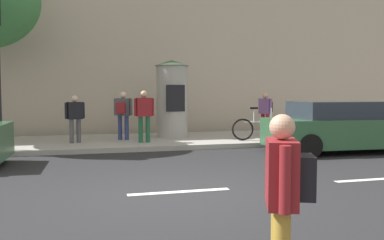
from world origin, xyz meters
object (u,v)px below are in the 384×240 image
object	(u,v)px
pedestrian_near_pole	(266,110)
pedestrian_in_dark_shirt	(144,112)
pedestrian_with_bag	(75,115)
parked_car_blue	(343,127)
poster_column	(172,98)
pedestrian_in_light_jacket	(123,111)
pedestrian_in_red_top	(284,189)
bicycle_leaning	(258,129)

from	to	relation	value
pedestrian_near_pole	pedestrian_in_dark_shirt	size ratio (longest dim) A/B	0.96
pedestrian_with_bag	parked_car_blue	world-z (taller)	pedestrian_with_bag
poster_column	pedestrian_in_light_jacket	size ratio (longest dim) A/B	1.69
poster_column	pedestrian_in_light_jacket	xyz separation A→B (m)	(-1.76, -0.47, -0.41)
pedestrian_near_pole	pedestrian_in_red_top	bearing A→B (deg)	-114.36
pedestrian_in_light_jacket	pedestrian_with_bag	distance (m)	1.59
parked_car_blue	pedestrian_with_bag	bearing A→B (deg)	158.45
bicycle_leaning	pedestrian_near_pole	bearing A→B (deg)	57.81
pedestrian_with_bag	parked_car_blue	xyz separation A→B (m)	(7.50, -2.96, -0.29)
pedestrian_in_dark_shirt	parked_car_blue	distance (m)	5.98
bicycle_leaning	poster_column	bearing A→B (deg)	144.93
bicycle_leaning	parked_car_blue	bearing A→B (deg)	-51.16
parked_car_blue	pedestrian_in_light_jacket	bearing A→B (deg)	150.29
pedestrian_in_red_top	pedestrian_near_pole	size ratio (longest dim) A/B	0.99
poster_column	pedestrian_in_red_top	world-z (taller)	poster_column
pedestrian_in_light_jacket	parked_car_blue	world-z (taller)	pedestrian_in_light_jacket
poster_column	bicycle_leaning	bearing A→B (deg)	-35.07
pedestrian_in_red_top	pedestrian_in_light_jacket	distance (m)	10.78
pedestrian_in_dark_shirt	pedestrian_in_light_jacket	bearing A→B (deg)	122.41
pedestrian_in_dark_shirt	pedestrian_with_bag	bearing A→B (deg)	167.90
pedestrian_in_light_jacket	bicycle_leaning	xyz separation A→B (m)	(4.27, -1.29, -0.57)
pedestrian_in_red_top	pedestrian_with_bag	world-z (taller)	pedestrian_with_bag
pedestrian_in_light_jacket	pedestrian_near_pole	bearing A→B (deg)	2.56
poster_column	bicycle_leaning	size ratio (longest dim) A/B	1.54
pedestrian_near_pole	pedestrian_in_light_jacket	bearing A→B (deg)	-177.44
pedestrian_with_bag	parked_car_blue	distance (m)	8.07
poster_column	pedestrian_with_bag	size ratio (longest dim) A/B	1.83
pedestrian_near_pole	bicycle_leaning	size ratio (longest dim) A/B	0.89
pedestrian_in_dark_shirt	pedestrian_near_pole	bearing A→B (deg)	13.65
pedestrian_in_red_top	pedestrian_in_light_jacket	bearing A→B (deg)	91.35
pedestrian_with_bag	pedestrian_in_red_top	bearing A→B (deg)	-80.24
pedestrian_in_light_jacket	pedestrian_in_dark_shirt	world-z (taller)	pedestrian_in_dark_shirt
poster_column	pedestrian_in_dark_shirt	distance (m)	1.86
pedestrian_with_bag	parked_car_blue	size ratio (longest dim) A/B	0.32
pedestrian_in_dark_shirt	pedestrian_in_red_top	bearing A→B (deg)	-91.84
poster_column	bicycle_leaning	world-z (taller)	poster_column
poster_column	pedestrian_with_bag	distance (m)	3.45
pedestrian_with_bag	parked_car_blue	bearing A→B (deg)	-21.55
poster_column	pedestrian_near_pole	bearing A→B (deg)	-3.88
poster_column	bicycle_leaning	xyz separation A→B (m)	(2.51, -1.76, -0.98)
pedestrian_in_light_jacket	pedestrian_near_pole	size ratio (longest dim) A/B	1.02
pedestrian_in_light_jacket	poster_column	bearing A→B (deg)	14.91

